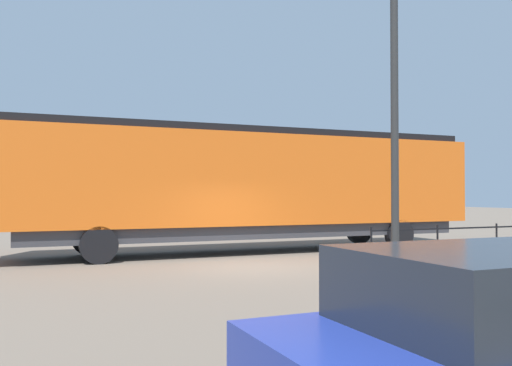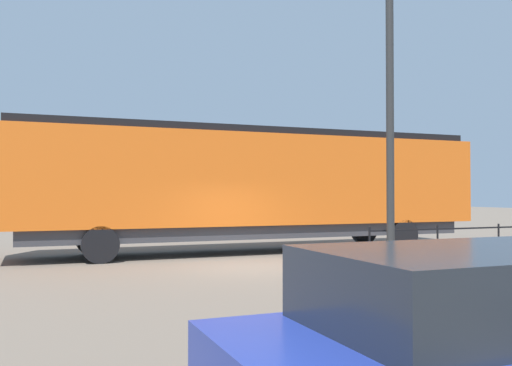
{
  "view_description": "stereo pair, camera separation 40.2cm",
  "coord_description": "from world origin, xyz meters",
  "views": [
    {
      "loc": [
        14.19,
        -6.01,
        2.03
      ],
      "look_at": [
        -0.27,
        0.19,
        2.35
      ],
      "focal_mm": 38.72,
      "sensor_mm": 36.0,
      "label": 1
    },
    {
      "loc": [
        14.34,
        -5.64,
        2.03
      ],
      "look_at": [
        -0.27,
        0.19,
        2.35
      ],
      "focal_mm": 38.72,
      "sensor_mm": 36.0,
      "label": 2
    }
  ],
  "objects": [
    {
      "name": "locomotive",
      "position": [
        -3.7,
        2.06,
        2.4
      ],
      "size": [
        2.91,
        16.75,
        4.29
      ],
      "color": "orange",
      "rests_on": "ground_plane"
    },
    {
      "name": "lamp_post",
      "position": [
        4.85,
        1.12,
        4.79
      ],
      "size": [
        0.48,
        0.48,
        7.17
      ],
      "color": "#2D2D2D",
      "rests_on": "ground_plane"
    },
    {
      "name": "parked_car_blue",
      "position": [
        11.16,
        -2.44,
        0.85
      ],
      "size": [
        1.95,
        4.35,
        1.63
      ],
      "color": "#23389E",
      "rests_on": "ground_plane"
    },
    {
      "name": "ground_plane",
      "position": [
        0.0,
        0.0,
        0.0
      ],
      "size": [
        120.0,
        120.0,
        0.0
      ],
      "primitive_type": "plane",
      "color": "#756656"
    },
    {
      "name": "platform_fence",
      "position": [
        2.91,
        5.99,
        0.8
      ],
      "size": [
        0.05,
        8.24,
        1.23
      ],
      "color": "black",
      "rests_on": "ground_plane"
    }
  ]
}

